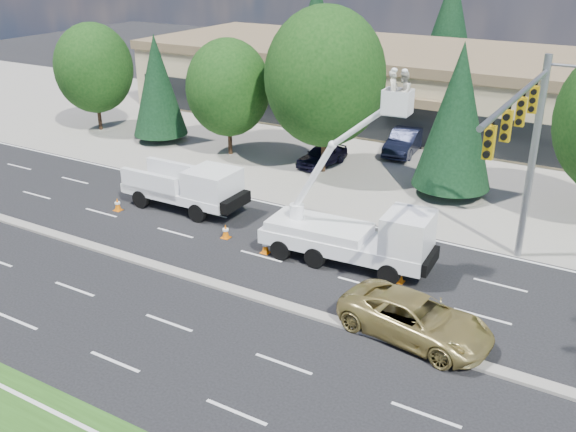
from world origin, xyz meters
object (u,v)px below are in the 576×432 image
Objects in this scene: signal_mast at (528,138)px; bucket_truck at (359,227)px; minivan at (416,318)px; utility_pickup at (189,192)px.

bucket_truck is at bearing -157.83° from signal_mast.
minivan is (-1.80, -6.44, -5.28)m from signal_mast.
bucket_truck reaches higher than minivan.
utility_pickup reaches higher than minivan.
signal_mast is 1.83× the size of minivan.
signal_mast reaches higher than utility_pickup.
signal_mast reaches higher than minivan.
signal_mast is at bearing -7.10° from minivan.
signal_mast is at bearing 3.55° from utility_pickup.
minivan is (4.10, -4.04, -1.05)m from bucket_truck.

